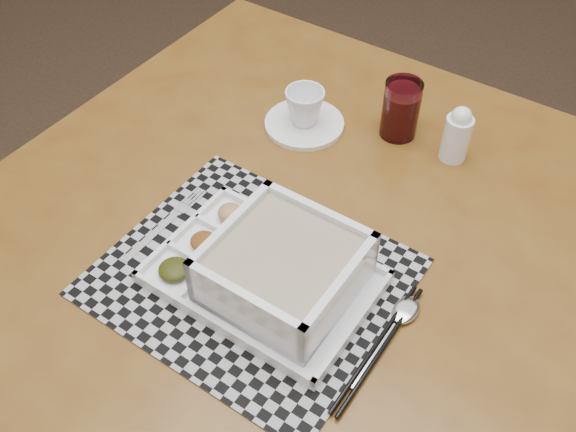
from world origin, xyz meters
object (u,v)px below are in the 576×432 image
object	(u,v)px
cup	(305,107)
creamer_bottle	(457,134)
serving_tray	(277,271)
dining_table	(301,256)
juice_glass	(401,111)

from	to	relation	value
cup	creamer_bottle	distance (m)	0.28
creamer_bottle	serving_tray	bearing A→B (deg)	-102.37
serving_tray	cup	world-z (taller)	serving_tray
cup	creamer_bottle	bearing A→B (deg)	21.62
dining_table	cup	xyz separation A→B (m)	(-0.13, 0.21, 0.13)
cup	juice_glass	bearing A→B (deg)	33.09
creamer_bottle	dining_table	bearing A→B (deg)	-114.60
juice_glass	cup	bearing A→B (deg)	-152.64
serving_tray	juice_glass	distance (m)	0.42
serving_tray	cup	xyz separation A→B (m)	(-0.18, 0.34, 0.00)
serving_tray	cup	distance (m)	0.38
dining_table	serving_tray	bearing A→B (deg)	-72.21
juice_glass	creamer_bottle	size ratio (longest dim) A/B	1.02
cup	juice_glass	distance (m)	0.17
serving_tray	creamer_bottle	xyz separation A→B (m)	(0.09, 0.42, 0.01)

